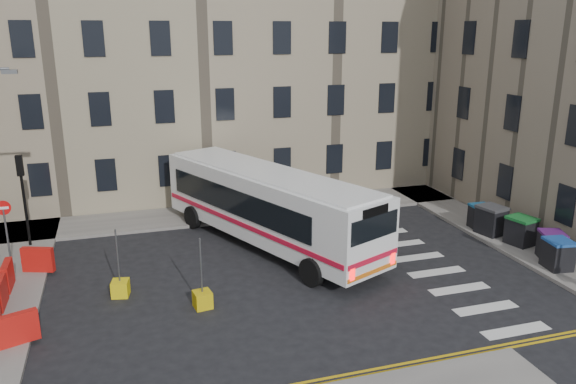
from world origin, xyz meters
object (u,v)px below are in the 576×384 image
wheelie_bin_b (551,245)px  bollard_chevron (203,300)px  bus (268,204)px  wheelie_bin_e (481,217)px  wheelie_bin_c (521,231)px  bollard_yellow (120,288)px  wheelie_bin_d (491,220)px  wheelie_bin_a (558,254)px

wheelie_bin_b → bollard_chevron: size_ratio=2.21×
bus → bollard_chevron: bus is taller
wheelie_bin_e → bollard_chevron: size_ratio=1.94×
wheelie_bin_c → bollard_yellow: bearing=165.6°
bus → wheelie_bin_c: bus is taller
wheelie_bin_d → bollard_chevron: wheelie_bin_d is taller
wheelie_bin_a → bollard_chevron: 14.20m
wheelie_bin_c → bollard_chevron: size_ratio=2.24×
wheelie_bin_d → wheelie_bin_a: bearing=-102.1°
bollard_yellow → bus: bearing=26.9°
wheelie_bin_a → wheelie_bin_d: bearing=99.6°
wheelie_bin_c → bollard_chevron: bearing=172.4°
wheelie_bin_b → wheelie_bin_c: size_ratio=0.99×
wheelie_bin_e → bollard_yellow: size_ratio=1.94×
wheelie_bin_d → wheelie_bin_e: bearing=76.8°
bus → wheelie_bin_d: bearing=-34.8°
bollard_chevron → wheelie_bin_c: bearing=5.8°
wheelie_bin_e → bus: bearing=175.2°
wheelie_bin_e → wheelie_bin_c: bearing=-77.3°
wheelie_bin_e → bollard_yellow: (-16.83, -2.00, -0.44)m
wheelie_bin_d → wheelie_bin_b: bearing=-94.0°
wheelie_bin_a → bus: bearing=157.6°
bus → wheelie_bin_c: size_ratio=9.32×
wheelie_bin_a → wheelie_bin_e: wheelie_bin_a is taller
bus → bollard_chevron: (-3.78, -5.09, -1.65)m
bus → wheelie_bin_a: bus is taller
wheelie_bin_e → bollard_chevron: bearing=-162.6°
bollard_chevron → wheelie_bin_e: bearing=15.0°
wheelie_bin_a → wheelie_bin_c: 2.68m
bollard_chevron → bus: bearing=53.4°
wheelie_bin_e → bollard_chevron: (-14.09, -3.78, -0.44)m
bus → wheelie_bin_e: 10.46m
wheelie_bin_d → bus: bearing=155.8°
wheelie_bin_d → wheelie_bin_e: size_ratio=1.23×
bus → bollard_yellow: bus is taller
wheelie_bin_d → bollard_yellow: bearing=171.3°
bus → wheelie_bin_a: 12.17m
wheelie_bin_b → wheelie_bin_e: size_ratio=1.14×
wheelie_bin_a → wheelie_bin_c: size_ratio=0.91×
bus → bollard_yellow: 7.49m
wheelie_bin_c → wheelie_bin_e: 2.35m
wheelie_bin_b → wheelie_bin_a: bearing=-97.0°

